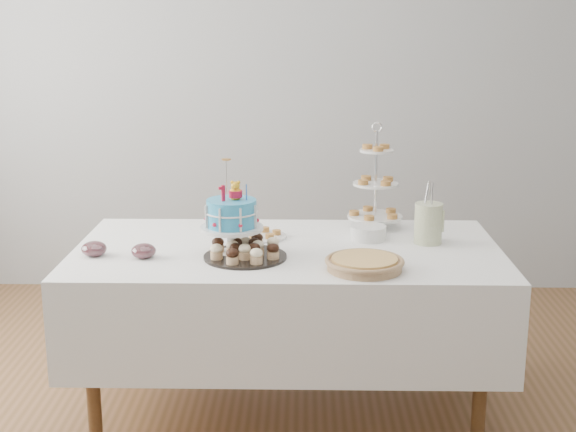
{
  "coord_description": "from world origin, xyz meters",
  "views": [
    {
      "loc": [
        0.07,
        -3.18,
        1.79
      ],
      "look_at": [
        0.0,
        0.3,
        0.92
      ],
      "focal_mm": 50.0,
      "sensor_mm": 36.0,
      "label": 1
    }
  ],
  "objects_px": {
    "table": "(287,295)",
    "utensil_pitcher": "(429,222)",
    "pie": "(365,263)",
    "jam_bowl_a": "(144,251)",
    "jam_bowl_b": "(94,249)",
    "cupcake_tray": "(245,249)",
    "tiered_stand": "(376,184)",
    "plate_stack": "(368,233)",
    "birthday_cake": "(232,229)",
    "pastry_plate": "(263,235)"
  },
  "relations": [
    {
      "from": "plate_stack",
      "to": "pastry_plate",
      "type": "height_order",
      "value": "plate_stack"
    },
    {
      "from": "pastry_plate",
      "to": "plate_stack",
      "type": "bearing_deg",
      "value": -2.44
    },
    {
      "from": "jam_bowl_a",
      "to": "jam_bowl_b",
      "type": "distance_m",
      "value": 0.22
    },
    {
      "from": "pie",
      "to": "utensil_pitcher",
      "type": "height_order",
      "value": "utensil_pitcher"
    },
    {
      "from": "table",
      "to": "pie",
      "type": "bearing_deg",
      "value": -44.94
    },
    {
      "from": "tiered_stand",
      "to": "cupcake_tray",
      "type": "bearing_deg",
      "value": -139.14
    },
    {
      "from": "table",
      "to": "jam_bowl_a",
      "type": "xyz_separation_m",
      "value": [
        -0.62,
        -0.17,
        0.26
      ]
    },
    {
      "from": "jam_bowl_b",
      "to": "table",
      "type": "bearing_deg",
      "value": 9.95
    },
    {
      "from": "tiered_stand",
      "to": "plate_stack",
      "type": "xyz_separation_m",
      "value": [
        -0.05,
        -0.21,
        -0.19
      ]
    },
    {
      "from": "tiered_stand",
      "to": "jam_bowl_b",
      "type": "xyz_separation_m",
      "value": [
        -1.26,
        -0.5,
        -0.19
      ]
    },
    {
      "from": "utensil_pitcher",
      "to": "pie",
      "type": "bearing_deg",
      "value": -107.97
    },
    {
      "from": "cupcake_tray",
      "to": "tiered_stand",
      "type": "relative_size",
      "value": 0.69
    },
    {
      "from": "plate_stack",
      "to": "utensil_pitcher",
      "type": "bearing_deg",
      "value": -11.92
    },
    {
      "from": "tiered_stand",
      "to": "birthday_cake",
      "type": "bearing_deg",
      "value": -144.38
    },
    {
      "from": "pie",
      "to": "jam_bowl_b",
      "type": "xyz_separation_m",
      "value": [
        -1.16,
        0.18,
        0.0
      ]
    },
    {
      "from": "table",
      "to": "jam_bowl_b",
      "type": "height_order",
      "value": "jam_bowl_b"
    },
    {
      "from": "birthday_cake",
      "to": "plate_stack",
      "type": "relative_size",
      "value": 2.52
    },
    {
      "from": "tiered_stand",
      "to": "table",
      "type": "bearing_deg",
      "value": -140.04
    },
    {
      "from": "pie",
      "to": "tiered_stand",
      "type": "relative_size",
      "value": 0.63
    },
    {
      "from": "tiered_stand",
      "to": "pastry_plate",
      "type": "bearing_deg",
      "value": -160.57
    },
    {
      "from": "pie",
      "to": "utensil_pitcher",
      "type": "distance_m",
      "value": 0.53
    },
    {
      "from": "jam_bowl_b",
      "to": "utensil_pitcher",
      "type": "bearing_deg",
      "value": 8.93
    },
    {
      "from": "birthday_cake",
      "to": "tiered_stand",
      "type": "relative_size",
      "value": 0.81
    },
    {
      "from": "plate_stack",
      "to": "jam_bowl_a",
      "type": "xyz_separation_m",
      "value": [
        -0.99,
        -0.32,
        -0.0
      ]
    },
    {
      "from": "table",
      "to": "plate_stack",
      "type": "height_order",
      "value": "plate_stack"
    },
    {
      "from": "pastry_plate",
      "to": "birthday_cake",
      "type": "bearing_deg",
      "value": -113.17
    },
    {
      "from": "jam_bowl_a",
      "to": "pie",
      "type": "bearing_deg",
      "value": -9.12
    },
    {
      "from": "pie",
      "to": "cupcake_tray",
      "type": "bearing_deg",
      "value": 162.6
    },
    {
      "from": "pastry_plate",
      "to": "utensil_pitcher",
      "type": "xyz_separation_m",
      "value": [
        0.76,
        -0.08,
        0.09
      ]
    },
    {
      "from": "pie",
      "to": "plate_stack",
      "type": "xyz_separation_m",
      "value": [
        0.05,
        0.47,
        0.0
      ]
    },
    {
      "from": "birthday_cake",
      "to": "pie",
      "type": "relative_size",
      "value": 1.29
    },
    {
      "from": "plate_stack",
      "to": "tiered_stand",
      "type": "bearing_deg",
      "value": 77.29
    },
    {
      "from": "plate_stack",
      "to": "utensil_pitcher",
      "type": "height_order",
      "value": "utensil_pitcher"
    },
    {
      "from": "plate_stack",
      "to": "jam_bowl_a",
      "type": "distance_m",
      "value": 1.04
    },
    {
      "from": "jam_bowl_b",
      "to": "pie",
      "type": "bearing_deg",
      "value": -8.62
    },
    {
      "from": "cupcake_tray",
      "to": "tiered_stand",
      "type": "height_order",
      "value": "tiered_stand"
    },
    {
      "from": "birthday_cake",
      "to": "jam_bowl_a",
      "type": "xyz_separation_m",
      "value": [
        -0.38,
        -0.05,
        -0.09
      ]
    },
    {
      "from": "jam_bowl_b",
      "to": "utensil_pitcher",
      "type": "relative_size",
      "value": 0.39
    },
    {
      "from": "cupcake_tray",
      "to": "plate_stack",
      "type": "relative_size",
      "value": 2.15
    },
    {
      "from": "pastry_plate",
      "to": "jam_bowl_a",
      "type": "height_order",
      "value": "jam_bowl_a"
    },
    {
      "from": "table",
      "to": "jam_bowl_b",
      "type": "distance_m",
      "value": 0.89
    },
    {
      "from": "jam_bowl_b",
      "to": "utensil_pitcher",
      "type": "xyz_separation_m",
      "value": [
        1.49,
        0.23,
        0.07
      ]
    },
    {
      "from": "jam_bowl_a",
      "to": "utensil_pitcher",
      "type": "bearing_deg",
      "value": 11.56
    },
    {
      "from": "birthday_cake",
      "to": "pie",
      "type": "height_order",
      "value": "birthday_cake"
    },
    {
      "from": "pie",
      "to": "table",
      "type": "bearing_deg",
      "value": 135.06
    },
    {
      "from": "table",
      "to": "pastry_plate",
      "type": "xyz_separation_m",
      "value": [
        -0.12,
        0.16,
        0.24
      ]
    },
    {
      "from": "cupcake_tray",
      "to": "pie",
      "type": "bearing_deg",
      "value": -17.4
    },
    {
      "from": "birthday_cake",
      "to": "utensil_pitcher",
      "type": "xyz_separation_m",
      "value": [
        0.89,
        0.21,
        -0.01
      ]
    },
    {
      "from": "birthday_cake",
      "to": "utensil_pitcher",
      "type": "relative_size",
      "value": 1.48
    },
    {
      "from": "table",
      "to": "utensil_pitcher",
      "type": "distance_m",
      "value": 0.73
    }
  ]
}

